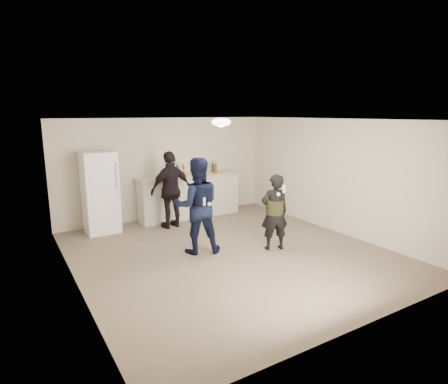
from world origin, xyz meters
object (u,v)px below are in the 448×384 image
shaker (179,172)px  man (197,206)px  fridge (100,192)px  woman (274,212)px  counter (190,197)px  spectator (171,190)px

shaker → man: man is taller
fridge → woman: bearing=-47.8°
counter → shaker: (-0.28, 0.02, 0.65)m
shaker → counter: bearing=-3.2°
man → woman: 1.50m
fridge → shaker: size_ratio=10.59×
counter → spectator: bearing=-141.8°
counter → spectator: size_ratio=1.46×
fridge → spectator: fridge is taller
counter → woman: woman is taller
counter → woman: bearing=-82.6°
counter → man: bearing=-112.7°
man → spectator: 1.74m
shaker → spectator: (-0.46, -0.60, -0.29)m
woman → man: bearing=-7.6°
shaker → woman: (0.66, -2.96, -0.43)m
fridge → spectator: size_ratio=1.01×
man → spectator: size_ratio=1.03×
man → spectator: man is taller
counter → man: man is taller
spectator → woman: bearing=107.3°
shaker → man: (-0.68, -2.32, -0.26)m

